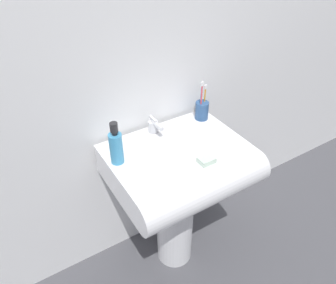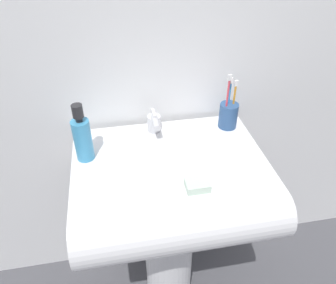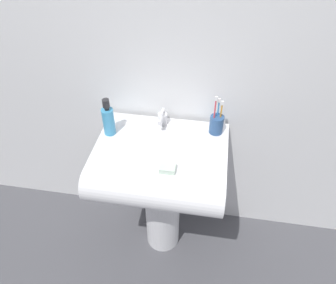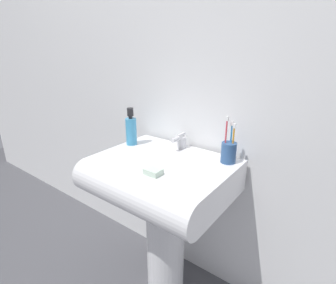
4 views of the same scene
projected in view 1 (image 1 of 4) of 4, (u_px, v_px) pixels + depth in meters
ground_plane at (174, 253)px, 1.90m from camera, size 6.00×6.00×0.00m
wall_back at (144, 34)px, 1.36m from camera, size 5.00×0.05×2.40m
sink_pedestal at (175, 217)px, 1.71m from camera, size 0.19×0.19×0.62m
sink_basin at (183, 168)px, 1.45m from camera, size 0.61×0.50×0.15m
faucet at (154, 126)px, 1.52m from camera, size 0.05×0.11×0.08m
toothbrush_cup at (202, 110)px, 1.61m from camera, size 0.07×0.07×0.21m
soap_bottle at (116, 147)px, 1.32m from camera, size 0.06×0.06×0.19m
bar_soap at (206, 160)px, 1.36m from camera, size 0.07×0.05×0.02m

